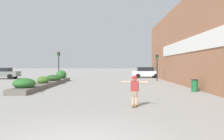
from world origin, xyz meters
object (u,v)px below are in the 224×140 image
at_px(car_center_left, 3,73).
at_px(car_center_right, 204,73).
at_px(traffic_light_right, 157,63).
at_px(skateboard, 135,105).
at_px(skateboarder, 135,87).
at_px(car_leftmost, 146,72).
at_px(traffic_light_left, 59,61).
at_px(trash_bin, 195,86).

height_order(car_center_left, car_center_right, car_center_left).
height_order(car_center_right, traffic_light_right, traffic_light_right).
bearing_deg(skateboard, car_center_left, 139.65).
height_order(skateboarder, car_center_left, car_center_left).
distance_m(car_leftmost, traffic_light_left, 13.86).
bearing_deg(car_center_left, skateboard, 35.36).
distance_m(skateboard, car_center_right, 27.41).
bearing_deg(skateboard, trash_bin, 67.54).
relative_size(skateboard, trash_bin, 0.89).
xyz_separation_m(car_center_left, car_center_right, (28.24, 1.82, -0.08)).
height_order(skateboard, skateboarder, skateboarder).
bearing_deg(traffic_light_left, skateboarder, -67.65).
bearing_deg(car_center_right, car_center_left, 93.68).
xyz_separation_m(skateboard, car_leftmost, (3.88, 25.91, 0.76)).
distance_m(car_center_right, traffic_light_right, 10.33).
bearing_deg(trash_bin, skateboarder, -126.75).
bearing_deg(skateboard, car_center_right, 78.17).
bearing_deg(skateboarder, traffic_light_left, 126.65).
xyz_separation_m(skateboard, traffic_light_left, (-7.40, 17.99, 2.27)).
relative_size(car_center_left, traffic_light_left, 1.26).
bearing_deg(skateboarder, skateboard, -120.71).
distance_m(trash_bin, car_leftmost, 19.51).
bearing_deg(skateboarder, car_leftmost, 95.78).
height_order(skateboard, car_center_right, car_center_right).
bearing_deg(traffic_light_left, skateboard, -67.65).
xyz_separation_m(skateboarder, traffic_light_left, (-7.40, 17.99, 1.44)).
bearing_deg(traffic_light_left, car_leftmost, 35.10).
xyz_separation_m(skateboarder, car_center_left, (-16.17, 22.79, -0.08)).
xyz_separation_m(skateboard, traffic_light_right, (4.18, 18.09, 2.09)).
relative_size(skateboard, car_leftmost, 0.18).
relative_size(car_leftmost, car_center_left, 0.98).
relative_size(car_center_left, traffic_light_right, 1.38).
xyz_separation_m(skateboarder, trash_bin, (4.80, 6.43, -0.46)).
bearing_deg(traffic_light_right, skateboard, -103.00).
xyz_separation_m(car_center_left, traffic_light_right, (20.35, -4.69, 1.34)).
xyz_separation_m(trash_bin, car_leftmost, (-0.92, 19.48, 0.39)).
relative_size(trash_bin, car_leftmost, 0.21).
xyz_separation_m(car_leftmost, traffic_light_left, (-11.28, -7.92, 1.51)).
bearing_deg(skateboarder, car_center_right, 78.17).
height_order(skateboard, traffic_light_left, traffic_light_left).
xyz_separation_m(car_center_right, traffic_light_left, (-19.46, -6.62, 1.60)).
bearing_deg(car_leftmost, traffic_light_left, -54.90).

